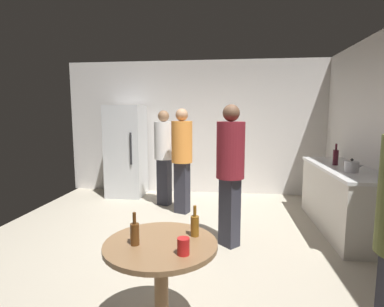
% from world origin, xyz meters
% --- Properties ---
extents(ground_plane, '(5.20, 5.20, 0.10)m').
position_xyz_m(ground_plane, '(0.00, 0.00, -0.05)').
color(ground_plane, '#B2A893').
extents(wall_back, '(5.32, 0.06, 2.70)m').
position_xyz_m(wall_back, '(0.00, 2.63, 1.35)').
color(wall_back, silver).
rests_on(wall_back, ground_plane).
extents(refrigerator, '(0.70, 0.68, 1.80)m').
position_xyz_m(refrigerator, '(-1.33, 2.20, 0.90)').
color(refrigerator, silver).
rests_on(refrigerator, ground_plane).
extents(kitchen_counter, '(0.64, 1.97, 0.90)m').
position_xyz_m(kitchen_counter, '(2.28, 0.80, 0.45)').
color(kitchen_counter, beige).
rests_on(kitchen_counter, ground_plane).
extents(kettle, '(0.24, 0.17, 0.18)m').
position_xyz_m(kettle, '(2.23, 0.42, 0.97)').
color(kettle, '#B2B2B7').
rests_on(kettle, kitchen_counter).
extents(wine_bottle_on_counter, '(0.08, 0.08, 0.31)m').
position_xyz_m(wine_bottle_on_counter, '(2.22, 0.96, 1.02)').
color(wine_bottle_on_counter, '#3F141E').
rests_on(wine_bottle_on_counter, kitchen_counter).
extents(foreground_table, '(0.80, 0.80, 0.73)m').
position_xyz_m(foreground_table, '(0.21, -1.55, 0.63)').
color(foreground_table, olive).
rests_on(foreground_table, ground_plane).
extents(beer_bottle_amber, '(0.06, 0.06, 0.23)m').
position_xyz_m(beer_bottle_amber, '(0.44, -1.41, 0.82)').
color(beer_bottle_amber, '#8C5919').
rests_on(beer_bottle_amber, foreground_table).
extents(beer_bottle_brown, '(0.06, 0.06, 0.23)m').
position_xyz_m(beer_bottle_brown, '(0.05, -1.61, 0.82)').
color(beer_bottle_brown, '#593314').
rests_on(beer_bottle_brown, foreground_table).
extents(plastic_cup_red, '(0.08, 0.08, 0.11)m').
position_xyz_m(plastic_cup_red, '(0.40, -1.71, 0.79)').
color(plastic_cup_red, red).
rests_on(plastic_cup_red, foreground_table).
extents(person_in_orange_shirt, '(0.44, 0.44, 1.72)m').
position_xyz_m(person_in_orange_shirt, '(-0.06, 1.26, 1.01)').
color(person_in_orange_shirt, '#2D2D38').
rests_on(person_in_orange_shirt, ground_plane).
extents(person_in_maroon_shirt, '(0.48, 0.48, 1.74)m').
position_xyz_m(person_in_maroon_shirt, '(0.71, 0.08, 1.02)').
color(person_in_maroon_shirt, '#2D2D38').
rests_on(person_in_maroon_shirt, ground_plane).
extents(person_in_white_shirt, '(0.43, 0.43, 1.69)m').
position_xyz_m(person_in_white_shirt, '(-0.45, 1.67, 0.99)').
color(person_in_white_shirt, '#2D2D38').
rests_on(person_in_white_shirt, ground_plane).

